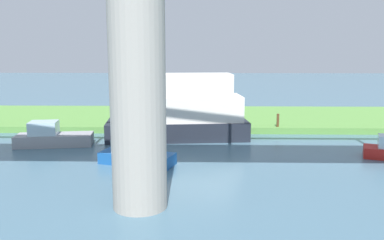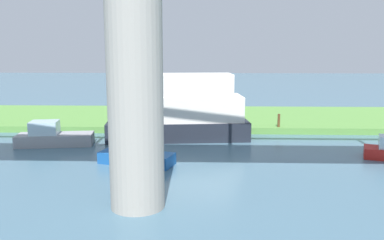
{
  "view_description": "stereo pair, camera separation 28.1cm",
  "coord_description": "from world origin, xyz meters",
  "views": [
    {
      "loc": [
        -0.74,
        30.91,
        6.61
      ],
      "look_at": [
        -0.13,
        5.0,
        2.0
      ],
      "focal_mm": 37.59,
      "sensor_mm": 36.0,
      "label": 1
    },
    {
      "loc": [
        -1.02,
        30.9,
        6.61
      ],
      "look_at": [
        -0.13,
        5.0,
        2.0
      ],
      "focal_mm": 37.59,
      "sensor_mm": 36.0,
      "label": 2
    }
  ],
  "objects": [
    {
      "name": "skiff_small",
      "position": [
        9.57,
        4.06,
        0.61
      ],
      "size": [
        5.32,
        2.52,
        1.7
      ],
      "color": "#99999E",
      "rests_on": "ground"
    },
    {
      "name": "grassy_bank",
      "position": [
        0.0,
        -6.0,
        0.25
      ],
      "size": [
        80.0,
        12.0,
        0.5
      ],
      "primitive_type": "cube",
      "color": "#5B9342",
      "rests_on": "ground"
    },
    {
      "name": "mooring_post",
      "position": [
        -6.81,
        -0.51,
        1.02
      ],
      "size": [
        0.2,
        0.2,
        1.04
      ],
      "primitive_type": "cylinder",
      "color": "brown",
      "rests_on": "grassy_bank"
    },
    {
      "name": "ground_plane",
      "position": [
        0.0,
        0.0,
        0.0
      ],
      "size": [
        160.0,
        160.0,
        0.0
      ],
      "primitive_type": "plane",
      "color": "#476B7F"
    },
    {
      "name": "person_on_bank",
      "position": [
        -2.09,
        -2.57,
        1.2
      ],
      "size": [
        0.44,
        0.44,
        1.39
      ],
      "color": "#2D334C",
      "rests_on": "grassy_bank"
    },
    {
      "name": "pontoon_yellow",
      "position": [
        0.66,
        1.63,
        1.95
      ],
      "size": [
        10.61,
        4.5,
        5.27
      ],
      "color": "#1E232D",
      "rests_on": "ground"
    },
    {
      "name": "motorboat_white",
      "position": [
        3.11,
        8.38,
        0.52
      ],
      "size": [
        4.6,
        2.75,
        1.45
      ],
      "color": "#195199",
      "rests_on": "ground"
    },
    {
      "name": "bridge_pylon",
      "position": [
        1.83,
        14.81,
        5.48
      ],
      "size": [
        2.28,
        2.28,
        10.97
      ],
      "primitive_type": "cylinder",
      "color": "#9E998E",
      "rests_on": "ground"
    }
  ]
}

